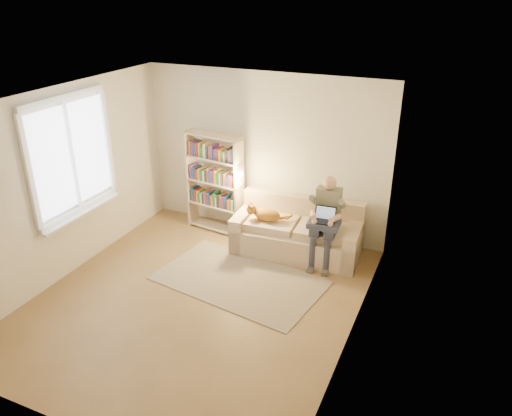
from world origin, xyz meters
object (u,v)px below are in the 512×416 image
at_px(bookshelf, 214,179).
at_px(laptop, 321,217).
at_px(person, 326,216).
at_px(cat, 266,214).
at_px(sofa, 297,234).

bearing_deg(bookshelf, laptop, -3.96).
relative_size(person, laptop, 4.23).
bearing_deg(person, cat, 178.40).
bearing_deg(sofa, person, -18.04).
distance_m(person, bookshelf, 1.97).
height_order(sofa, person, person).
bearing_deg(bookshelf, person, -0.63).
bearing_deg(person, sofa, 161.96).
distance_m(cat, bookshelf, 1.12).
relative_size(sofa, person, 1.49).
bearing_deg(sofa, cat, -165.23).
height_order(sofa, laptop, laptop).
relative_size(person, cat, 2.06).
height_order(sofa, cat, sofa).
relative_size(laptop, bookshelf, 0.19).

